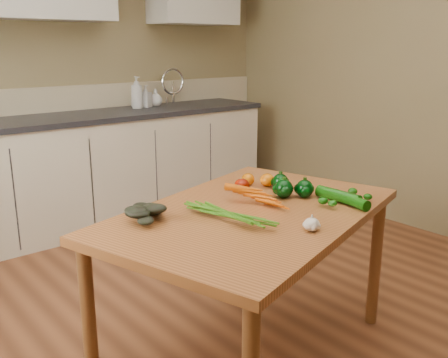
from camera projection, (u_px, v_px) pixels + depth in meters
name	position (u px, v px, depth m)	size (l,w,h in m)	color
room	(262.00, 85.00, 2.27)	(4.04, 5.04, 2.64)	brown
counter_run	(109.00, 166.00, 4.10)	(2.84, 0.64, 1.14)	beige
table	(251.00, 227.00, 2.20)	(1.54, 1.21, 0.73)	#AE6332
soap_bottle_a	(137.00, 92.00, 4.21)	(0.10, 0.10, 0.27)	silver
soap_bottle_b	(146.00, 96.00, 4.29)	(0.08, 0.09, 0.19)	silver
soap_bottle_c	(156.00, 98.00, 4.38)	(0.11, 0.11, 0.15)	silver
carrot_bunch	(248.00, 202.00, 2.18)	(0.25, 0.19, 0.07)	#D25604
leafy_greens	(148.00, 210.00, 2.03)	(0.19, 0.17, 0.10)	black
garlic_bulb	(312.00, 224.00, 1.93)	(0.06, 0.06, 0.05)	silver
pepper_a	(284.00, 189.00, 2.35)	(0.09, 0.09, 0.09)	black
pepper_b	(280.00, 182.00, 2.48)	(0.08, 0.08, 0.08)	black
pepper_c	(305.00, 189.00, 2.35)	(0.08, 0.08, 0.08)	black
tomato_a	(242.00, 186.00, 2.43)	(0.08, 0.08, 0.07)	#831302
tomato_b	(248.00, 179.00, 2.56)	(0.07, 0.07, 0.06)	#DD6605
tomato_c	(267.00, 180.00, 2.53)	(0.07, 0.07, 0.07)	#DD6605
zucchini_a	(338.00, 196.00, 2.29)	(0.06, 0.06, 0.23)	#0C4907
zucchini_b	(350.00, 200.00, 2.24)	(0.05, 0.05, 0.21)	#0C4907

